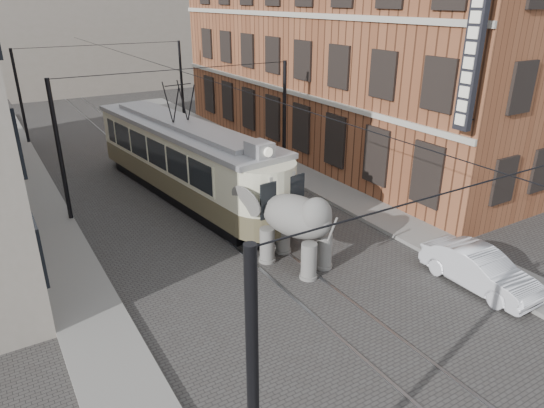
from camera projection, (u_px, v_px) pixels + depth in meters
ground at (254, 245)px, 18.97m from camera, size 120.00×120.00×0.00m
tram_rails at (254, 245)px, 18.97m from camera, size 1.54×80.00×0.02m
sidewalk_right at (372, 211)px, 21.82m from camera, size 2.00×60.00×0.15m
sidewalk_left at (79, 291)px, 15.83m from camera, size 2.00×60.00×0.15m
brick_building at (340, 49)px, 29.00m from camera, size 8.00×26.00×12.00m
distant_block at (51, 18)px, 47.75m from camera, size 28.00×10.00×14.00m
catenary at (194, 141)px, 21.65m from camera, size 11.00×30.20×6.00m
tram at (182, 142)px, 22.64m from camera, size 4.36×13.65×5.32m
elephant at (296, 228)px, 17.06m from camera, size 4.01×5.31×2.89m
parked_car at (479, 269)px, 16.01m from camera, size 1.40×3.94×1.30m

